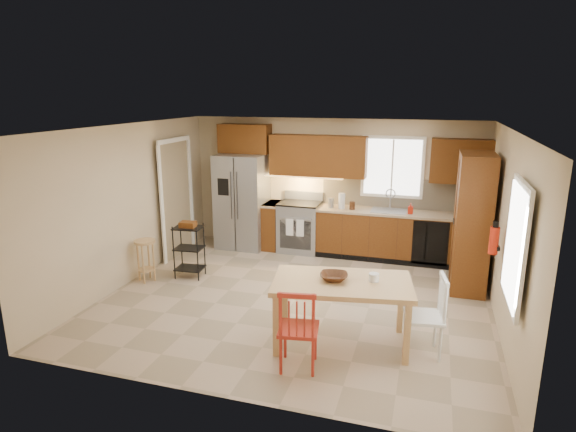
# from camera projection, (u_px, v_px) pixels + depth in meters

# --- Properties ---
(floor) EXTENTS (5.50, 5.50, 0.00)m
(floor) POSITION_uv_depth(u_px,v_px,m) (296.00, 299.00, 7.12)
(floor) COLOR tan
(floor) RESTS_ON ground
(ceiling) EXTENTS (5.50, 5.00, 0.02)m
(ceiling) POSITION_uv_depth(u_px,v_px,m) (297.00, 128.00, 6.49)
(ceiling) COLOR silver
(ceiling) RESTS_ON ground
(wall_back) EXTENTS (5.50, 0.02, 2.50)m
(wall_back) POSITION_uv_depth(u_px,v_px,m) (332.00, 185.00, 9.12)
(wall_back) COLOR #CCB793
(wall_back) RESTS_ON ground
(wall_front) EXTENTS (5.50, 0.02, 2.50)m
(wall_front) POSITION_uv_depth(u_px,v_px,m) (223.00, 282.00, 4.49)
(wall_front) COLOR #CCB793
(wall_front) RESTS_ON ground
(wall_left) EXTENTS (0.02, 5.00, 2.50)m
(wall_left) POSITION_uv_depth(u_px,v_px,m) (129.00, 204.00, 7.58)
(wall_left) COLOR #CCB793
(wall_left) RESTS_ON ground
(wall_right) EXTENTS (0.02, 5.00, 2.50)m
(wall_right) POSITION_uv_depth(u_px,v_px,m) (507.00, 233.00, 6.03)
(wall_right) COLOR #CCB793
(wall_right) RESTS_ON ground
(refrigerator) EXTENTS (0.92, 0.75, 1.82)m
(refrigerator) POSITION_uv_depth(u_px,v_px,m) (242.00, 201.00, 9.34)
(refrigerator) COLOR gray
(refrigerator) RESTS_ON floor
(range_stove) EXTENTS (0.76, 0.63, 0.92)m
(range_stove) POSITION_uv_depth(u_px,v_px,m) (300.00, 227.00, 9.18)
(range_stove) COLOR gray
(range_stove) RESTS_ON floor
(base_cabinet_narrow) EXTENTS (0.30, 0.60, 0.90)m
(base_cabinet_narrow) POSITION_uv_depth(u_px,v_px,m) (273.00, 225.00, 9.35)
(base_cabinet_narrow) COLOR #613611
(base_cabinet_narrow) RESTS_ON floor
(base_cabinet_run) EXTENTS (2.92, 0.60, 0.90)m
(base_cabinet_run) POSITION_uv_depth(u_px,v_px,m) (398.00, 236.00, 8.68)
(base_cabinet_run) COLOR #613611
(base_cabinet_run) RESTS_ON floor
(dishwasher) EXTENTS (0.60, 0.02, 0.78)m
(dishwasher) POSITION_uv_depth(u_px,v_px,m) (430.00, 243.00, 8.25)
(dishwasher) COLOR black
(dishwasher) RESTS_ON floor
(backsplash) EXTENTS (2.92, 0.03, 0.55)m
(backsplash) POSITION_uv_depth(u_px,v_px,m) (402.00, 193.00, 8.76)
(backsplash) COLOR #C4B494
(backsplash) RESTS_ON wall_back
(upper_over_fridge) EXTENTS (1.00, 0.35, 0.55)m
(upper_over_fridge) POSITION_uv_depth(u_px,v_px,m) (245.00, 139.00, 9.22)
(upper_over_fridge) COLOR #5F330F
(upper_over_fridge) RESTS_ON wall_back
(upper_left_block) EXTENTS (1.80, 0.35, 0.75)m
(upper_left_block) POSITION_uv_depth(u_px,v_px,m) (318.00, 156.00, 8.88)
(upper_left_block) COLOR #5F330F
(upper_left_block) RESTS_ON wall_back
(upper_right_block) EXTENTS (1.00, 0.35, 0.75)m
(upper_right_block) POSITION_uv_depth(u_px,v_px,m) (461.00, 161.00, 8.18)
(upper_right_block) COLOR #5F330F
(upper_right_block) RESTS_ON wall_back
(window_back) EXTENTS (1.12, 0.04, 1.12)m
(window_back) POSITION_uv_depth(u_px,v_px,m) (392.00, 167.00, 8.69)
(window_back) COLOR white
(window_back) RESTS_ON wall_back
(sink) EXTENTS (0.62, 0.46, 0.16)m
(sink) POSITION_uv_depth(u_px,v_px,m) (389.00, 213.00, 8.63)
(sink) COLOR gray
(sink) RESTS_ON base_cabinet_run
(undercab_glow) EXTENTS (1.60, 0.30, 0.01)m
(undercab_glow) POSITION_uv_depth(u_px,v_px,m) (302.00, 176.00, 9.04)
(undercab_glow) COLOR #FFBF66
(undercab_glow) RESTS_ON wall_back
(soap_bottle) EXTENTS (0.09, 0.09, 0.19)m
(soap_bottle) POSITION_uv_depth(u_px,v_px,m) (411.00, 208.00, 8.40)
(soap_bottle) COLOR #B51F0C
(soap_bottle) RESTS_ON base_cabinet_run
(paper_towel) EXTENTS (0.12, 0.12, 0.28)m
(paper_towel) POSITION_uv_depth(u_px,v_px,m) (342.00, 201.00, 8.78)
(paper_towel) COLOR silver
(paper_towel) RESTS_ON base_cabinet_run
(canister_steel) EXTENTS (0.11, 0.11, 0.18)m
(canister_steel) POSITION_uv_depth(u_px,v_px,m) (331.00, 203.00, 8.85)
(canister_steel) COLOR gray
(canister_steel) RESTS_ON base_cabinet_run
(canister_wood) EXTENTS (0.10, 0.10, 0.14)m
(canister_wood) POSITION_uv_depth(u_px,v_px,m) (352.00, 206.00, 8.71)
(canister_wood) COLOR #482513
(canister_wood) RESTS_ON base_cabinet_run
(pantry) EXTENTS (0.50, 0.95, 2.10)m
(pantry) POSITION_uv_depth(u_px,v_px,m) (472.00, 223.00, 7.28)
(pantry) COLOR #613611
(pantry) RESTS_ON floor
(fire_extinguisher) EXTENTS (0.12, 0.12, 0.36)m
(fire_extinguisher) POSITION_uv_depth(u_px,v_px,m) (494.00, 240.00, 6.24)
(fire_extinguisher) COLOR #B51F0C
(fire_extinguisher) RESTS_ON wall_right
(window_right) EXTENTS (0.04, 1.02, 1.32)m
(window_right) POSITION_uv_depth(u_px,v_px,m) (516.00, 245.00, 4.93)
(window_right) COLOR white
(window_right) RESTS_ON wall_right
(doorway) EXTENTS (0.04, 0.95, 2.10)m
(doorway) POSITION_uv_depth(u_px,v_px,m) (176.00, 200.00, 8.81)
(doorway) COLOR #8C7A59
(doorway) RESTS_ON wall_left
(dining_table) EXTENTS (1.76, 1.17, 0.79)m
(dining_table) POSITION_uv_depth(u_px,v_px,m) (341.00, 313.00, 5.77)
(dining_table) COLOR tan
(dining_table) RESTS_ON floor
(chair_red) EXTENTS (0.51, 0.51, 0.96)m
(chair_red) POSITION_uv_depth(u_px,v_px,m) (299.00, 327.00, 5.24)
(chair_red) COLOR #A62619
(chair_red) RESTS_ON floor
(chair_white) EXTENTS (0.51, 0.51, 0.96)m
(chair_white) POSITION_uv_depth(u_px,v_px,m) (424.00, 315.00, 5.53)
(chair_white) COLOR silver
(chair_white) RESTS_ON floor
(table_bowl) EXTENTS (0.38, 0.38, 0.08)m
(table_bowl) POSITION_uv_depth(u_px,v_px,m) (334.00, 280.00, 5.69)
(table_bowl) COLOR #482513
(table_bowl) RESTS_ON dining_table
(table_jar) EXTENTS (0.14, 0.14, 0.14)m
(table_jar) POSITION_uv_depth(u_px,v_px,m) (374.00, 279.00, 5.65)
(table_jar) COLOR silver
(table_jar) RESTS_ON dining_table
(bar_stool) EXTENTS (0.35, 0.35, 0.68)m
(bar_stool) POSITION_uv_depth(u_px,v_px,m) (146.00, 261.00, 7.72)
(bar_stool) COLOR tan
(bar_stool) RESTS_ON floor
(utility_cart) EXTENTS (0.48, 0.39, 0.89)m
(utility_cart) POSITION_uv_depth(u_px,v_px,m) (189.00, 251.00, 7.86)
(utility_cart) COLOR black
(utility_cart) RESTS_ON floor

